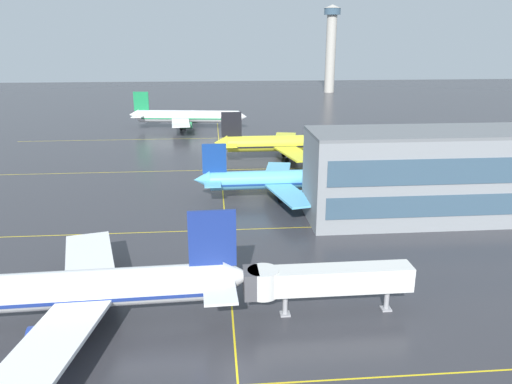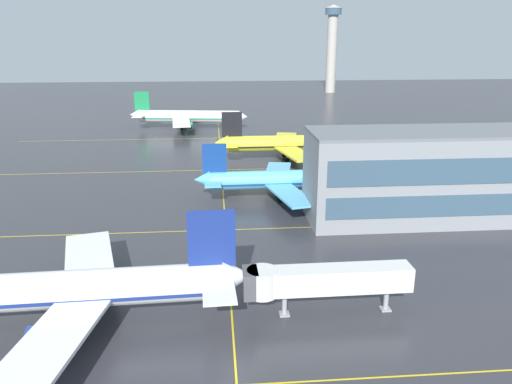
% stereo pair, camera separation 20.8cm
% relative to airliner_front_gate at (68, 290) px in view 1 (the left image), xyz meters
% --- Properties ---
extents(ground_plane, '(600.00, 600.00, 0.00)m').
position_rel_airliner_front_gate_xyz_m(ground_plane, '(17.01, -8.96, -4.19)').
color(ground_plane, '#333338').
extents(airliner_front_gate, '(39.42, 34.03, 12.27)m').
position_rel_airliner_front_gate_xyz_m(airliner_front_gate, '(0.00, 0.00, 0.00)').
color(airliner_front_gate, white).
rests_on(airliner_front_gate, ground).
extents(airliner_second_row, '(34.37, 29.74, 10.72)m').
position_rel_airliner_front_gate_xyz_m(airliner_second_row, '(28.63, 40.87, -0.53)').
color(airliner_second_row, '#5BB7E5').
rests_on(airliner_second_row, ground).
extents(airliner_third_row, '(38.13, 33.03, 11.90)m').
position_rel_airliner_front_gate_xyz_m(airliner_third_row, '(34.40, 70.99, -0.13)').
color(airliner_third_row, yellow).
rests_on(airliner_third_row, ground).
extents(airliner_far_left_stand, '(38.44, 32.89, 11.95)m').
position_rel_airliner_front_gate_xyz_m(airliner_far_left_stand, '(7.12, 115.16, -0.11)').
color(airliner_far_left_stand, white).
rests_on(airliner_far_left_stand, ground).
extents(taxiway_markings, '(115.75, 161.88, 0.01)m').
position_rel_airliner_front_gate_xyz_m(taxiway_markings, '(17.01, 44.22, -4.19)').
color(taxiway_markings, yellow).
rests_on(taxiway_markings, ground).
extents(jet_bridge, '(18.42, 3.38, 5.58)m').
position_rel_airliner_front_gate_xyz_m(jet_bridge, '(26.06, 0.23, -0.13)').
color(jet_bridge, silver).
rests_on(jet_bridge, ground).
extents(terminal_building, '(67.11, 12.80, 14.82)m').
position_rel_airliner_front_gate_xyz_m(terminal_building, '(64.22, 28.46, 3.22)').
color(terminal_building, gray).
rests_on(terminal_building, ground).
extents(control_tower, '(8.82, 8.82, 44.08)m').
position_rel_airliner_front_gate_xyz_m(control_tower, '(77.72, 218.84, 21.03)').
color(control_tower, '#ADA89E').
rests_on(control_tower, ground).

